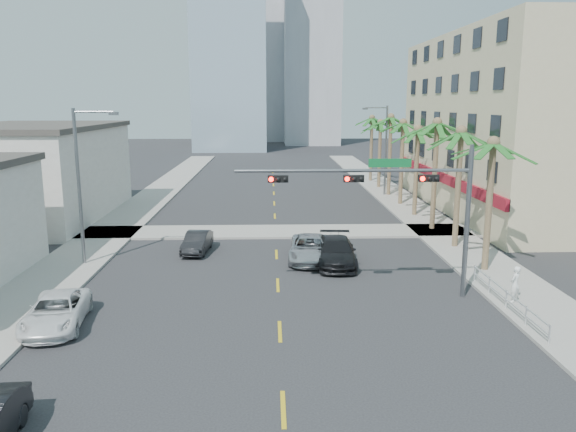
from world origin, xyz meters
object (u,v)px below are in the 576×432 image
(traffic_signal_mast, at_px, (401,195))
(car_parked_far, at_px, (56,312))
(car_lane_left, at_px, (197,242))
(car_lane_center, at_px, (310,248))
(pedestrian, at_px, (515,284))
(car_lane_right, at_px, (336,252))

(traffic_signal_mast, bearing_deg, car_parked_far, -168.30)
(car_lane_left, height_order, car_lane_center, car_lane_center)
(car_parked_far, relative_size, pedestrian, 2.82)
(car_parked_far, bearing_deg, car_lane_right, 27.45)
(car_lane_left, bearing_deg, car_lane_center, -11.69)
(car_lane_center, height_order, pedestrian, pedestrian)
(car_parked_far, relative_size, car_lane_right, 0.91)
(car_lane_right, bearing_deg, car_lane_left, 164.04)
(car_lane_center, bearing_deg, car_lane_right, -27.96)
(car_lane_left, xyz_separation_m, car_lane_center, (7.00, -2.07, 0.09))
(car_lane_left, bearing_deg, car_lane_right, -14.99)
(car_parked_far, distance_m, pedestrian, 20.51)
(car_lane_center, relative_size, pedestrian, 3.07)
(traffic_signal_mast, xyz_separation_m, car_parked_far, (-15.18, -3.14, -4.39))
(pedestrian, bearing_deg, car_lane_center, -83.76)
(car_lane_left, relative_size, car_lane_right, 0.74)
(car_parked_far, bearing_deg, traffic_signal_mast, 4.59)
(car_lane_left, bearing_deg, car_parked_far, -105.53)
(car_lane_center, distance_m, car_lane_right, 1.77)
(car_lane_left, height_order, pedestrian, pedestrian)
(car_parked_far, distance_m, car_lane_right, 15.63)
(car_lane_left, xyz_separation_m, pedestrian, (16.01, -9.92, 0.36))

